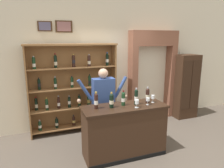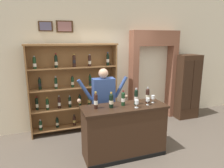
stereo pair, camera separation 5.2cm
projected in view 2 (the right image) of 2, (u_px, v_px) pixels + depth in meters
The scene contains 15 objects.
ground_plane at pixel (127, 154), 4.06m from camera, with size 14.00×14.00×0.02m, color brown.
back_wall at pixel (101, 60), 5.28m from camera, with size 12.00×0.19×3.34m.
wine_shelf at pixel (74, 86), 4.87m from camera, with size 2.09×0.34×2.12m.
archway_doorway at pixel (152, 69), 5.67m from camera, with size 1.36×0.45×2.43m.
side_cabinet at pixel (186, 86), 5.79m from camera, with size 0.63×0.49×1.79m.
tasting_counter at pixel (124, 131), 3.92m from camera, with size 1.60×0.59×1.00m.
shopkeeper at pixel (104, 97), 4.32m from camera, with size 1.12×0.22×1.63m.
tasting_bottle_rosso at pixel (96, 101), 3.65m from camera, with size 0.07×0.07×0.31m.
tasting_bottle_grappa at pixel (111, 100), 3.70m from camera, with size 0.08×0.08×0.29m.
tasting_bottle_super_tuscan at pixel (123, 98), 3.83m from camera, with size 0.07×0.07×0.29m.
tasting_bottle_brunello at pixel (136, 97), 3.87m from camera, with size 0.07×0.07×0.32m.
tasting_bottle_prosecco at pixel (148, 95), 3.99m from camera, with size 0.07×0.07×0.31m.
wine_glass_spare at pixel (137, 102), 3.71m from camera, with size 0.07×0.07×0.15m.
wine_glass_left at pixel (148, 100), 3.86m from camera, with size 0.07×0.07×0.14m.
wine_glass_right at pixel (153, 97), 3.99m from camera, with size 0.07×0.07×0.15m.
Camera 2 is at (-1.47, -3.35, 2.25)m, focal length 32.81 mm.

